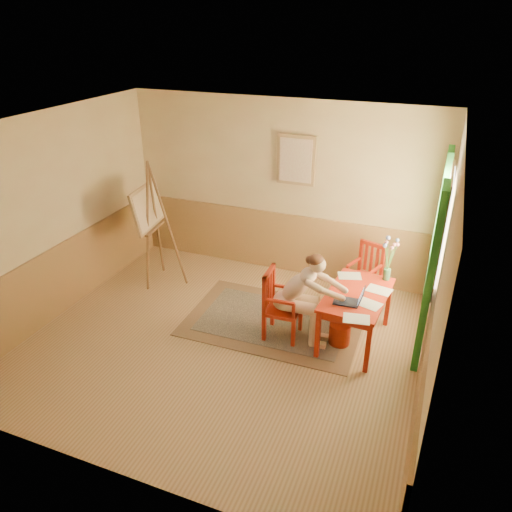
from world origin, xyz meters
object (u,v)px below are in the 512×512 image
at_px(laptop, 351,300).
at_px(easel, 150,212).
at_px(chair_left, 279,305).
at_px(chair_back, 365,274).
at_px(figure, 302,294).
at_px(table, 357,299).

height_order(laptop, easel, easel).
height_order(chair_left, chair_back, chair_left).
distance_m(chair_back, figure, 1.44).
height_order(chair_back, laptop, laptop).
bearing_deg(table, chair_left, -165.34).
xyz_separation_m(chair_left, laptop, (0.92, -0.01, 0.28)).
height_order(figure, laptop, figure).
height_order(chair_left, easel, easel).
xyz_separation_m(chair_back, easel, (-3.24, -0.57, 0.71)).
relative_size(table, chair_left, 1.30).
relative_size(table, laptop, 3.34).
height_order(table, figure, figure).
bearing_deg(chair_left, table, 14.66).
height_order(figure, easel, easel).
distance_m(table, figure, 0.70).
bearing_deg(chair_left, figure, 2.11).
bearing_deg(chair_left, chair_back, 55.67).
relative_size(table, figure, 0.98).
bearing_deg(chair_left, laptop, -0.64).
xyz_separation_m(table, figure, (-0.65, -0.24, 0.08)).
distance_m(figure, easel, 2.78).
distance_m(chair_back, laptop, 1.35).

